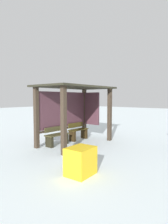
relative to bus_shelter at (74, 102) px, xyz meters
name	(u,v)px	position (x,y,z in m)	size (l,w,h in m)	color
ground_plane	(76,144)	(-0.13, -0.25, -1.75)	(60.00, 60.00, 0.00)	white
bus_shelter	(74,102)	(0.00, 0.00, 0.00)	(3.35, 1.92, 2.40)	#3A2E23
bench_left_inside	(57,137)	(-0.79, 0.21, -1.42)	(1.03, 0.42, 0.74)	#413D21
bench_center_inside	(78,132)	(0.54, 0.21, -1.40)	(1.03, 0.37, 0.78)	#453A14
grit_bin	(81,161)	(-2.50, -2.50, -1.40)	(0.70, 0.56, 0.70)	yellow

